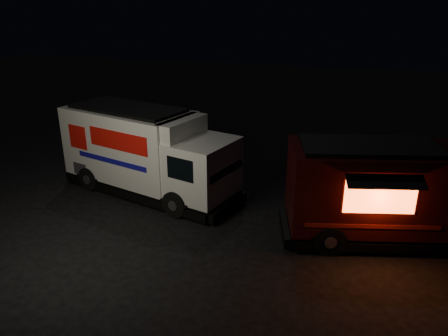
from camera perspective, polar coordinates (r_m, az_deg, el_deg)
ground at (r=16.06m, az=-6.26°, el=-6.90°), size 80.00×80.00×0.00m
white_truck at (r=17.84m, az=-9.74°, el=2.02°), size 8.16×4.62×3.51m
red_truck at (r=15.27m, az=21.19°, el=-3.00°), size 7.52×4.26×3.30m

